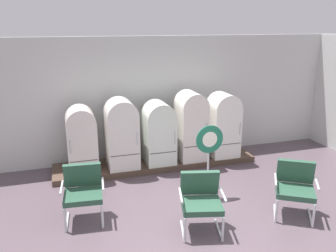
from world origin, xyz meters
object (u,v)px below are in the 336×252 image
refrigerator_4 (223,123)px  armchair_left (83,190)px  refrigerator_1 (122,131)px  refrigerator_2 (159,131)px  sign_stand (209,160)px  refrigerator_3 (191,124)px  armchair_center (201,199)px  armchair_right (295,186)px  refrigerator_0 (81,138)px

refrigerator_4 → armchair_left: size_ratio=1.60×
refrigerator_1 → refrigerator_2: bearing=0.5°
refrigerator_2 → sign_stand: refrigerator_2 is taller
refrigerator_1 → sign_stand: (1.32, -1.57, -0.20)m
refrigerator_4 → armchair_left: refrigerator_4 is taller
refrigerator_2 → refrigerator_3: (0.75, 0.00, 0.10)m
refrigerator_1 → refrigerator_4: refrigerator_1 is taller
armchair_left → refrigerator_3: bearing=34.6°
refrigerator_4 → refrigerator_1: bearing=179.5°
sign_stand → armchair_left: bearing=-176.1°
refrigerator_2 → armchair_center: (-0.06, -2.59, -0.32)m
refrigerator_1 → armchair_left: 2.01m
refrigerator_1 → refrigerator_2: 0.82m
armchair_right → sign_stand: size_ratio=0.67×
armchair_center → sign_stand: 1.17m
refrigerator_4 → armchair_right: bearing=-88.6°
refrigerator_4 → armchair_center: size_ratio=1.60×
refrigerator_2 → refrigerator_4: 1.54m
refrigerator_3 → refrigerator_4: (0.79, -0.03, -0.04)m
refrigerator_0 → sign_stand: 2.67m
refrigerator_1 → refrigerator_4: bearing=-0.5°
armchair_center → refrigerator_2: bearing=88.6°
refrigerator_0 → armchair_right: 4.19m
refrigerator_2 → armchair_left: 2.50m
armchair_right → refrigerator_1: bearing=132.6°
sign_stand → refrigerator_4: bearing=56.2°
refrigerator_0 → sign_stand: size_ratio=1.00×
refrigerator_4 → refrigerator_3: bearing=177.7°
refrigerator_1 → refrigerator_2: size_ratio=1.08×
refrigerator_0 → refrigerator_3: bearing=0.2°
refrigerator_3 → sign_stand: 1.62m
refrigerator_4 → armchair_center: (-1.60, -2.56, -0.38)m
refrigerator_1 → armchair_right: size_ratio=1.62×
refrigerator_1 → sign_stand: refrigerator_1 is taller
refrigerator_3 → armchair_left: 3.09m
armchair_center → refrigerator_4: bearing=58.0°
armchair_left → armchair_right: same height
refrigerator_0 → refrigerator_2: size_ratio=1.00×
armchair_left → armchair_center: same height
refrigerator_1 → refrigerator_2: refrigerator_1 is taller
refrigerator_0 → armchair_center: bearing=-58.4°
armchair_center → sign_stand: size_ratio=0.67×
refrigerator_4 → sign_stand: bearing=-123.8°
armchair_center → refrigerator_0: bearing=121.6°
refrigerator_1 → refrigerator_4: (2.36, -0.02, -0.01)m
refrigerator_2 → refrigerator_3: size_ratio=0.89×
refrigerator_1 → armchair_center: (0.76, -2.58, -0.38)m
refrigerator_4 → refrigerator_2: bearing=178.9°
refrigerator_0 → armchair_right: bearing=-38.9°
refrigerator_2 → refrigerator_3: bearing=0.1°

